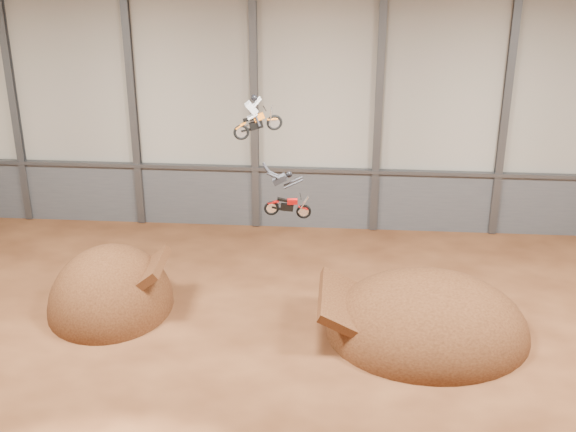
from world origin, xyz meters
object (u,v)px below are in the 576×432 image
object	(u,v)px
takeoff_ramp	(112,307)
landing_ramp	(427,333)
fmx_rider_b	(287,192)
fmx_rider_a	(260,113)

from	to	relation	value
takeoff_ramp	landing_ramp	xyz separation A→B (m)	(14.66, -1.21, 0.00)
takeoff_ramp	landing_ramp	bearing A→B (deg)	-4.73
landing_ramp	fmx_rider_b	bearing A→B (deg)	-169.98
fmx_rider_a	fmx_rider_b	xyz separation A→B (m)	(1.31, -2.35, -2.55)
fmx_rider_b	takeoff_ramp	bearing A→B (deg)	157.08
takeoff_ramp	fmx_rider_b	bearing A→B (deg)	-15.24
takeoff_ramp	fmx_rider_b	xyz separation A→B (m)	(8.47, -2.31, 7.09)
landing_ramp	fmx_rider_a	bearing A→B (deg)	170.49
takeoff_ramp	fmx_rider_a	world-z (taller)	fmx_rider_a
fmx_rider_a	fmx_rider_b	bearing A→B (deg)	-75.46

